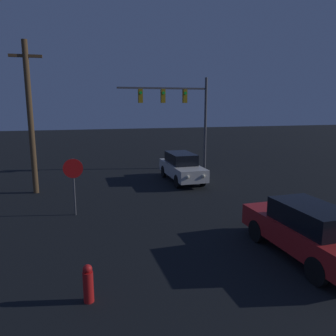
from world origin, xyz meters
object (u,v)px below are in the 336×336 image
object	(u,v)px
car_far	(182,167)
stop_sign	(73,176)
car_near	(306,230)
traffic_signal_mast	(181,106)
utility_pole	(30,116)
fire_hydrant	(88,284)

from	to	relation	value
car_far	stop_sign	bearing A→B (deg)	36.50
car_near	car_far	distance (m)	10.44
traffic_signal_mast	car_far	bearing A→B (deg)	-105.67
car_far	utility_pole	size ratio (longest dim) A/B	0.62
utility_pole	traffic_signal_mast	bearing A→B (deg)	24.11
stop_sign	fire_hydrant	bearing A→B (deg)	-86.67
car_far	traffic_signal_mast	size ratio (longest dim) A/B	0.74
car_far	stop_sign	size ratio (longest dim) A/B	1.96
traffic_signal_mast	utility_pole	distance (m)	9.94
stop_sign	car_near	bearing A→B (deg)	-40.68
car_near	utility_pole	bearing A→B (deg)	129.35
utility_pole	fire_hydrant	size ratio (longest dim) A/B	8.13
utility_pole	car_near	bearing A→B (deg)	-48.63
car_near	fire_hydrant	distance (m)	6.36
car_near	stop_sign	bearing A→B (deg)	137.30
utility_pole	stop_sign	bearing A→B (deg)	-63.99
car_far	car_near	bearing A→B (deg)	92.22
car_near	utility_pole	size ratio (longest dim) A/B	0.62
car_near	traffic_signal_mast	size ratio (longest dim) A/B	0.74
car_near	stop_sign	distance (m)	8.85
car_far	fire_hydrant	bearing A→B (deg)	61.61
car_near	stop_sign	world-z (taller)	stop_sign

